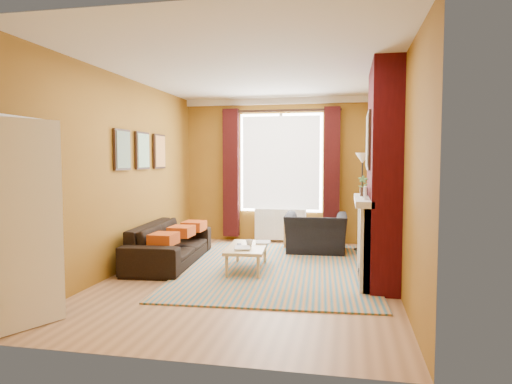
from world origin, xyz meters
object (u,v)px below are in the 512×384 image
at_px(sofa, 170,243).
at_px(floor_lamp, 362,174).
at_px(wicker_stool, 294,235).
at_px(armchair, 316,233).
at_px(coffee_table, 247,249).

relative_size(sofa, floor_lamp, 1.23).
xyz_separation_m(sofa, wicker_stool, (1.76, 1.57, -0.06)).
bearing_deg(wicker_stool, armchair, -38.41).
distance_m(armchair, wicker_stool, 0.53).
height_order(sofa, wicker_stool, sofa).
relative_size(coffee_table, wicker_stool, 2.23).
xyz_separation_m(wicker_stool, floor_lamp, (1.18, 0.01, 1.12)).
distance_m(wicker_stool, floor_lamp, 1.63).
bearing_deg(wicker_stool, coffee_table, -104.99).
bearing_deg(wicker_stool, sofa, -138.23).
relative_size(sofa, coffee_table, 1.91).
height_order(armchair, wicker_stool, armchair).
bearing_deg(floor_lamp, coffee_table, -132.63).
relative_size(armchair, coffee_table, 0.94).
height_order(wicker_stool, floor_lamp, floor_lamp).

